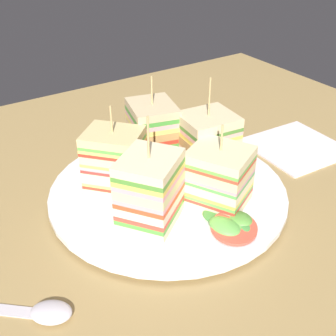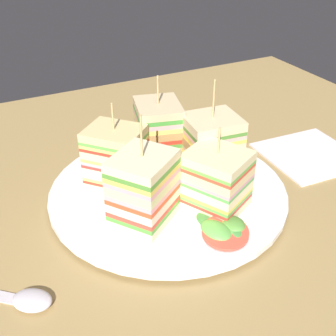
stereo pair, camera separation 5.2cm
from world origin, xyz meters
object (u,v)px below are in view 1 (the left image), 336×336
Objects in this scene: sandwich_wedge_2 at (207,144)px; sandwich_wedge_3 at (153,135)px; chip_pile at (184,184)px; napkin at (295,145)px; sandwich_wedge_4 at (115,161)px; plate at (168,192)px; spoon at (35,311)px; sandwich_wedge_1 at (218,177)px; sandwich_wedge_0 at (150,190)px.

sandwich_wedge_2 is 7.17cm from sandwich_wedge_3.
chip_pile is 0.56× the size of napkin.
sandwich_wedge_3 reaches higher than sandwich_wedge_4.
sandwich_wedge_4 is at bearing -9.09° from sandwich_wedge_2.
chip_pile is (6.57, -5.10, -2.94)cm from sandwich_wedge_4.
spoon is at bearing -157.10° from plate.
sandwich_wedge_1 reaches higher than chip_pile.
plate is at bearing -179.30° from napkin.
sandwich_wedge_0 is 1.09× the size of spoon.
sandwich_wedge_1 is 0.83× the size of sandwich_wedge_3.
napkin is at bearing -27.09° from sandwich_wedge_0.
napkin is at bearing 89.16° from sandwich_wedge_3.
plate is at bearing 3.21° from sandwich_wedge_1.
spoon is (-14.73, -12.18, -4.71)cm from sandwich_wedge_4.
sandwich_wedge_4 is at bearing 55.50° from sandwich_wedge_0.
plate is 8.00cm from sandwich_wedge_3.
napkin is at bearing 52.64° from spoon.
sandwich_wedge_0 is 8.39cm from sandwich_wedge_1.
sandwich_wedge_2 is (3.08, 6.20, 0.48)cm from sandwich_wedge_1.
sandwich_wedge_3 is at bearing -43.73° from sandwich_wedge_2.
chip_pile is at bearing -12.97° from sandwich_wedge_0.
sandwich_wedge_3 is 1.05× the size of spoon.
sandwich_wedge_3 is at bearing -19.95° from sandwich_wedge_1.
sandwich_wedge_1 is at bearing 22.14° from sandwich_wedge_3.
sandwich_wedge_2 is at bearing 6.39° from plate.
sandwich_wedge_0 is at bearing 52.29° from sandwich_wedge_1.
plate is 2.29× the size of napkin.
sandwich_wedge_4 is 0.86× the size of napkin.
chip_pile is 21.83cm from napkin.
sandwich_wedge_4 reaches higher than chip_pile.
napkin is at bearing 0.70° from plate.
napkin is (19.84, 5.77, -4.57)cm from sandwich_wedge_1.
spoon is at bearing -168.58° from napkin.
plate is 4.11× the size of chip_pile.
plate is 2.66× the size of sandwich_wedge_4.
sandwich_wedge_3 is at bearing 74.51° from plate.
chip_pile is at bearing -42.86° from plate.
chip_pile is at bearing 28.26° from sandwich_wedge_2.
sandwich_wedge_0 reaches higher than sandwich_wedge_1.
sandwich_wedge_0 is 28.86cm from napkin.
chip_pile reaches higher than spoon.
spoon is at bearing -92.77° from sandwich_wedge_4.
sandwich_wedge_1 is 11.78cm from sandwich_wedge_3.
sandwich_wedge_1 is at bearing -66.10° from chip_pile.
spoon is 0.92× the size of napkin.
sandwich_wedge_1 is at bearing -0.12° from sandwich_wedge_4.
sandwich_wedge_4 reaches higher than sandwich_wedge_1.
sandwich_wedge_3 is (-1.56, 11.65, 0.79)cm from sandwich_wedge_1.
sandwich_wedge_3 is 1.12× the size of sandwich_wedge_4.
sandwich_wedge_0 is 7.80cm from sandwich_wedge_4.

